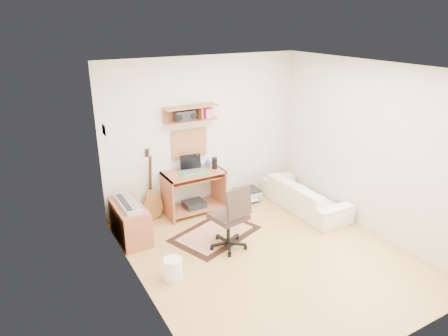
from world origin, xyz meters
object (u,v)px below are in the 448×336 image
task_chair (228,216)px  cabinet (130,222)px  printer (247,195)px  sofa (305,191)px  desk (194,192)px

task_chair → cabinet: (-1.17, 0.96, -0.23)m
printer → task_chair: bearing=-128.7°
cabinet → sofa: (2.96, -0.53, 0.06)m
cabinet → desk: bearing=14.0°
printer → sofa: size_ratio=0.27×
sofa → desk: bearing=64.5°
printer → sofa: sofa is taller
sofa → cabinet: bearing=79.9°
printer → sofa: 1.09m
desk → task_chair: bearing=-92.5°
desk → printer: size_ratio=2.18×
desk → printer: (1.08, 0.00, -0.29)m
printer → sofa: bearing=-48.6°
task_chair → cabinet: 1.53m
desk → task_chair: task_chair is taller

